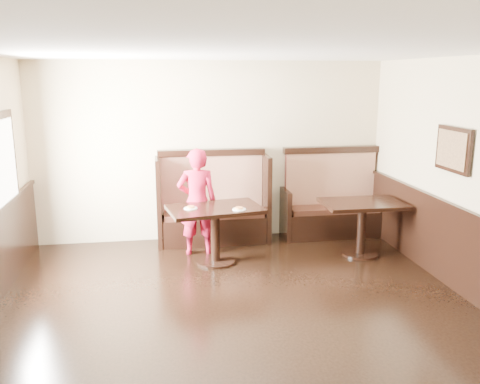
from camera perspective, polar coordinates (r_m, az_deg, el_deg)
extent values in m
plane|color=black|center=(5.17, 1.21, -16.94)|extent=(7.00, 7.00, 0.00)
plane|color=#C8B591|center=(8.03, -3.28, 4.53)|extent=(5.50, 0.00, 5.50)
plane|color=white|center=(4.48, 1.39, 15.82)|extent=(7.00, 7.00, 0.00)
cube|color=black|center=(6.68, 22.84, 4.42)|extent=(0.04, 0.70, 0.55)
cube|color=olive|center=(6.67, 22.66, 4.42)|extent=(0.01, 0.60, 0.45)
cube|color=black|center=(8.02, -2.96, -4.19)|extent=(1.60, 0.50, 0.42)
cube|color=#371B11|center=(7.95, -2.98, -2.47)|extent=(1.54, 0.46, 0.09)
cube|color=#4C0F14|center=(8.05, -3.18, 0.94)|extent=(1.60, 0.12, 0.92)
cube|color=black|center=(7.96, -3.23, 4.46)|extent=(1.68, 0.16, 0.10)
cube|color=black|center=(7.95, -9.11, -0.99)|extent=(0.07, 0.72, 1.36)
cube|color=black|center=(8.12, 2.82, -0.54)|extent=(0.07, 0.72, 1.36)
cube|color=black|center=(8.45, 10.32, -3.50)|extent=(1.50, 0.50, 0.42)
cube|color=#371B11|center=(8.38, 10.39, -1.86)|extent=(1.44, 0.46, 0.09)
cube|color=#4C0F14|center=(8.48, 10.04, 1.37)|extent=(1.50, 0.12, 0.92)
cube|color=black|center=(8.39, 10.17, 4.71)|extent=(1.58, 0.16, 0.10)
cube|color=black|center=(8.27, 4.97, -2.34)|extent=(0.07, 0.72, 0.80)
cube|color=black|center=(8.78, 15.02, -1.83)|extent=(0.07, 0.72, 0.80)
cube|color=black|center=(7.00, -2.83, -1.92)|extent=(1.38, 0.99, 0.05)
cylinder|color=black|center=(7.11, -2.80, -5.04)|extent=(0.13, 0.13, 0.74)
cylinder|color=black|center=(7.23, -2.76, -7.77)|extent=(0.55, 0.55, 0.03)
cube|color=black|center=(7.52, 13.61, -1.29)|extent=(1.16, 0.77, 0.05)
cylinder|color=black|center=(7.62, 13.45, -4.18)|extent=(0.13, 0.13, 0.73)
cylinder|color=black|center=(7.73, 13.31, -6.73)|extent=(0.54, 0.54, 0.03)
imported|color=#B41334|center=(7.38, -4.84, -1.11)|extent=(0.58, 0.39, 1.57)
cylinder|color=white|center=(6.94, -5.57, -1.82)|extent=(0.19, 0.19, 0.01)
cylinder|color=tan|center=(6.94, -5.57, -1.71)|extent=(0.11, 0.11, 0.02)
cylinder|color=#EABA54|center=(6.94, -5.57, -1.62)|extent=(0.10, 0.10, 0.01)
cylinder|color=white|center=(6.86, -0.09, -1.95)|extent=(0.19, 0.19, 0.01)
cylinder|color=tan|center=(6.85, -0.09, -1.84)|extent=(0.12, 0.12, 0.02)
cylinder|color=#EABA54|center=(6.85, -0.09, -1.75)|extent=(0.10, 0.10, 0.01)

